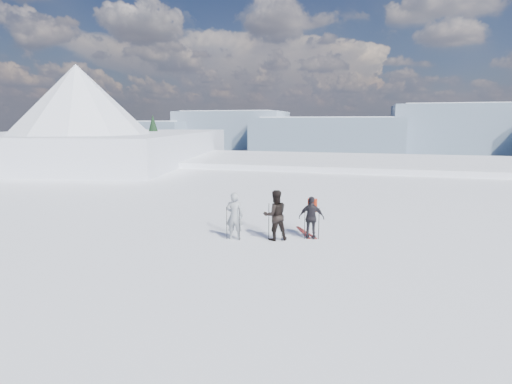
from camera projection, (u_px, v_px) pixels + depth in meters
The scene contains 9 objects.
lake_basin at pixel (346, 227), 41.19m from camera, with size 820.00×820.00×71.62m.
far_mountain_range at pixel (392, 132), 437.16m from camera, with size 770.00×110.00×53.00m.
near_ridge at pixel (115, 188), 46.77m from camera, with size 31.37×35.68×25.62m.
skier_grey at pixel (234, 216), 14.33m from camera, with size 0.63×0.41×1.72m, color gray.
skier_dark at pixel (275, 215), 14.24m from camera, with size 0.88×0.69×1.82m, color black.
skier_pack at pixel (312, 218), 14.40m from camera, with size 0.92×0.38×1.56m, color black.
backpack at pixel (313, 189), 14.46m from camera, with size 0.33×0.19×0.46m, color red.
ski_poles at pixel (273, 223), 14.27m from camera, with size 3.22×0.90×1.34m.
skis_loose at pixel (305, 232), 15.28m from camera, with size 1.02×1.59×0.03m.
Camera 1 is at (1.51, -10.98, 4.21)m, focal length 28.00 mm.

